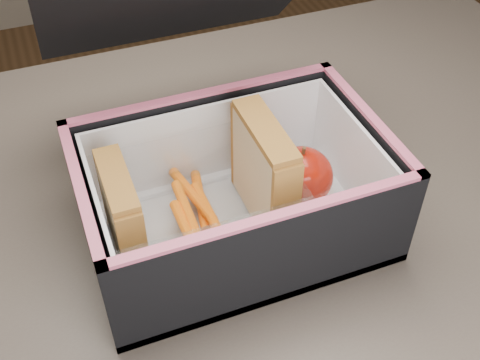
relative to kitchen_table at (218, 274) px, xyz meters
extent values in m
cube|color=#534A40|center=(0.00, 0.00, 0.08)|extent=(1.20, 0.80, 0.03)
cube|color=#382D26|center=(0.55, 0.35, -0.30)|extent=(0.05, 0.05, 0.72)
cube|color=black|center=(0.02, 0.15, 0.28)|extent=(0.30, 0.14, 0.14)
cube|color=tan|center=(-0.11, -0.02, 0.16)|extent=(0.01, 0.09, 0.09)
cube|color=#D2696B|center=(-0.10, -0.02, 0.15)|extent=(0.01, 0.09, 0.09)
cube|color=tan|center=(-0.09, -0.02, 0.16)|extent=(0.01, 0.09, 0.09)
cube|color=olive|center=(-0.10, -0.02, 0.21)|extent=(0.03, 0.09, 0.01)
cube|color=tan|center=(0.04, -0.02, 0.16)|extent=(0.01, 0.10, 0.11)
cube|color=#D2696B|center=(0.05, -0.02, 0.16)|extent=(0.01, 0.10, 0.10)
cube|color=tan|center=(0.06, -0.02, 0.16)|extent=(0.01, 0.10, 0.11)
cube|color=olive|center=(0.05, -0.02, 0.22)|extent=(0.03, 0.11, 0.01)
cylinder|color=orange|center=(-0.04, -0.02, 0.11)|extent=(0.01, 0.09, 0.01)
cylinder|color=orange|center=(-0.01, -0.01, 0.13)|extent=(0.01, 0.09, 0.01)
cylinder|color=orange|center=(-0.04, -0.04, 0.14)|extent=(0.01, 0.09, 0.01)
cylinder|color=orange|center=(-0.01, 0.02, 0.11)|extent=(0.03, 0.09, 0.01)
cylinder|color=orange|center=(-0.02, 0.02, 0.13)|extent=(0.03, 0.09, 0.01)
cylinder|color=orange|center=(-0.03, -0.01, 0.14)|extent=(0.01, 0.09, 0.01)
cube|color=white|center=(0.10, -0.01, 0.11)|extent=(0.09, 0.09, 0.01)
ellipsoid|color=maroon|center=(0.09, -0.02, 0.14)|extent=(0.08, 0.08, 0.06)
cylinder|color=#4A311A|center=(0.09, -0.02, 0.18)|extent=(0.00, 0.01, 0.01)
camera|label=1|loc=(-0.14, -0.43, 0.58)|focal=45.00mm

